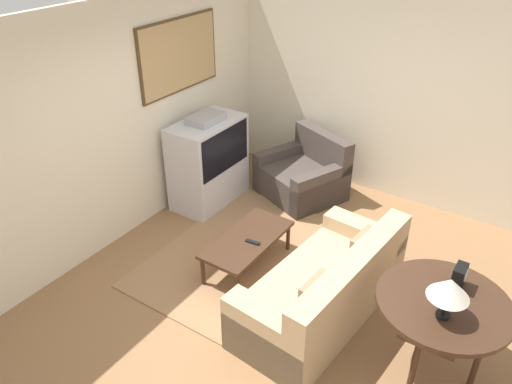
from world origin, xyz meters
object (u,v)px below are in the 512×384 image
object	(u,v)px
couch	(325,290)
console_table	(444,308)
tv	(208,162)
mantel_clock	(459,277)
armchair	(303,176)
coffee_table	(247,241)
table_lamp	(450,289)

from	to	relation	value
couch	console_table	world-z (taller)	couch
tv	mantel_clock	xyz separation A→B (m)	(-0.93, -3.34, 0.31)
tv	console_table	size ratio (longest dim) A/B	1.14
console_table	armchair	bearing A→B (deg)	49.84
mantel_clock	armchair	bearing A→B (deg)	53.47
coffee_table	console_table	xyz separation A→B (m)	(-0.27, -2.10, 0.36)
tv	mantel_clock	world-z (taller)	tv
tv	table_lamp	size ratio (longest dim) A/B	3.38
table_lamp	armchair	bearing A→B (deg)	47.79
coffee_table	console_table	size ratio (longest dim) A/B	1.03
couch	mantel_clock	size ratio (longest dim) A/B	9.26
coffee_table	table_lamp	bearing A→B (deg)	-101.86
coffee_table	mantel_clock	bearing A→B (deg)	-91.37
couch	armchair	world-z (taller)	armchair
couch	table_lamp	distance (m)	1.35
tv	armchair	distance (m)	1.31
coffee_table	tv	bearing A→B (deg)	54.06
armchair	coffee_table	distance (m)	1.74
tv	mantel_clock	size ratio (longest dim) A/B	5.80
coffee_table	console_table	bearing A→B (deg)	-97.42
couch	armchair	bearing A→B (deg)	-141.00
console_table	mantel_clock	size ratio (longest dim) A/B	5.08
tv	console_table	distance (m)	3.51
table_lamp	couch	bearing A→B (deg)	76.72
console_table	tv	bearing A→B (deg)	70.78
table_lamp	tv	bearing A→B (deg)	68.32
tv	armchair	xyz separation A→B (m)	(0.83, -0.96, -0.30)
mantel_clock	tv	bearing A→B (deg)	74.40
couch	mantel_clock	bearing A→B (deg)	102.03
armchair	coffee_table	bearing A→B (deg)	-59.22
coffee_table	table_lamp	distance (m)	2.28
coffee_table	console_table	distance (m)	2.15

